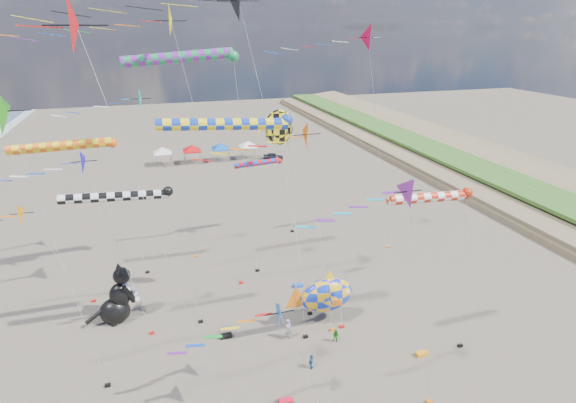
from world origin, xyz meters
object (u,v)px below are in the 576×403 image
at_px(child_blue, 311,362).
at_px(parked_car, 273,156).
at_px(fish_inflatable, 326,295).
at_px(cat_inflatable, 116,294).
at_px(person_adult, 288,329).
at_px(child_green, 336,336).

relative_size(child_blue, parked_car, 0.32).
distance_m(fish_inflatable, parked_car, 48.48).
relative_size(cat_inflatable, child_blue, 4.31).
bearing_deg(child_blue, fish_inflatable, 15.10).
distance_m(person_adult, parked_car, 50.20).
bearing_deg(child_green, person_adult, -176.41).
xyz_separation_m(cat_inflatable, child_blue, (13.05, -9.93, -1.89)).
relative_size(cat_inflatable, child_green, 4.50).
bearing_deg(fish_inflatable, parked_car, 79.46).
height_order(child_blue, parked_car, parked_car).
height_order(fish_inflatable, person_adult, fish_inflatable).
bearing_deg(cat_inflatable, person_adult, -39.90).
height_order(fish_inflatable, child_blue, fish_inflatable).
xyz_separation_m(fish_inflatable, child_blue, (-2.87, -4.58, -2.04)).
height_order(cat_inflatable, parked_car, cat_inflatable).
bearing_deg(fish_inflatable, child_blue, -122.08).
xyz_separation_m(cat_inflatable, person_adult, (12.49, -6.39, -1.58)).
height_order(cat_inflatable, fish_inflatable, cat_inflatable).
xyz_separation_m(person_adult, child_blue, (0.57, -3.54, -0.31)).
distance_m(fish_inflatable, child_green, 3.25).
bearing_deg(person_adult, child_blue, -117.24).
relative_size(fish_inflatable, parked_car, 1.61).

